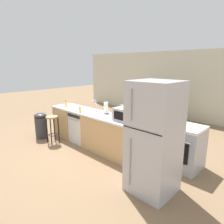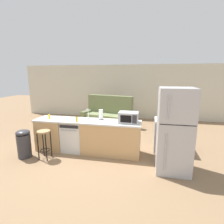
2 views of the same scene
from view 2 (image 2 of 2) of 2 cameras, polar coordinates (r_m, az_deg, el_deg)
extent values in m
plane|color=#896B4C|center=(5.16, -9.52, -12.32)|extent=(24.00, 24.00, 0.00)
cube|color=beige|center=(8.72, 2.13, 6.65)|extent=(10.00, 0.06, 2.60)
cube|color=tan|center=(5.39, -18.94, -6.81)|extent=(0.75, 0.62, 0.86)
cube|color=tan|center=(4.77, -0.31, -8.62)|extent=(1.55, 0.62, 0.86)
cube|color=silver|center=(4.81, -8.21, -2.92)|extent=(2.94, 0.66, 0.04)
cube|color=brown|center=(5.09, -7.92, -12.10)|extent=(2.86, 0.56, 0.08)
cube|color=silver|center=(5.09, -12.33, -7.65)|extent=(0.58, 0.58, 0.84)
cube|color=black|center=(4.73, -13.98, -4.68)|extent=(0.52, 0.01, 0.08)
cylinder|color=#B2B2B7|center=(4.75, -13.99, -5.89)|extent=(0.44, 0.02, 0.02)
cube|color=#A8AAB2|center=(5.22, 17.75, -7.39)|extent=(0.76, 0.64, 0.85)
cube|color=black|center=(4.91, 18.16, -8.17)|extent=(0.53, 0.01, 0.43)
cylinder|color=silver|center=(4.81, 18.36, -5.69)|extent=(0.61, 0.03, 0.03)
cube|color=white|center=(5.10, 18.07, -2.61)|extent=(0.76, 0.64, 0.05)
torus|color=black|center=(4.95, 16.27, -2.69)|extent=(0.16, 0.16, 0.01)
torus|color=black|center=(4.99, 20.19, -2.83)|extent=(0.16, 0.16, 0.01)
torus|color=black|center=(5.20, 16.07, -1.99)|extent=(0.16, 0.16, 0.01)
torus|color=black|center=(5.24, 19.80, -2.13)|extent=(0.16, 0.16, 0.01)
cube|color=#B7B7BC|center=(4.03, 19.73, -5.74)|extent=(0.72, 0.70, 1.86)
cylinder|color=#B2B2B7|center=(3.52, 17.97, 1.51)|extent=(0.02, 0.02, 0.49)
cylinder|color=#B2B2B7|center=(3.79, 17.05, -12.43)|extent=(0.02, 0.02, 0.81)
cube|color=black|center=(3.64, 20.70, -4.06)|extent=(0.68, 0.01, 0.01)
cube|color=#B7B7BC|center=(4.52, 5.40, -1.74)|extent=(0.50, 0.36, 0.28)
cube|color=black|center=(4.34, 4.54, -2.27)|extent=(0.27, 0.01, 0.18)
cube|color=#2D2D33|center=(4.32, 7.37, -2.41)|extent=(0.11, 0.01, 0.21)
cylinder|color=silver|center=(4.93, -7.72, -2.11)|extent=(0.07, 0.07, 0.03)
cylinder|color=silver|center=(4.90, -7.77, -0.47)|extent=(0.02, 0.02, 0.26)
cylinder|color=silver|center=(4.81, -8.09, 0.87)|extent=(0.02, 0.14, 0.02)
cylinder|color=#4C4C51|center=(4.84, -3.63, -2.41)|extent=(0.14, 0.14, 0.01)
cylinder|color=white|center=(4.81, -3.65, -0.78)|extent=(0.11, 0.11, 0.27)
cylinder|color=yellow|center=(4.65, -11.43, -2.41)|extent=(0.06, 0.06, 0.14)
cylinder|color=black|center=(4.63, -11.48, -1.35)|extent=(0.02, 0.02, 0.04)
cylinder|color=yellow|center=(5.19, -19.83, -1.39)|extent=(0.06, 0.06, 0.14)
cylinder|color=black|center=(5.18, -19.90, -0.44)|extent=(0.02, 0.02, 0.04)
sphere|color=black|center=(5.18, 16.17, -1.01)|extent=(0.17, 0.17, 0.17)
sphere|color=black|center=(5.16, 16.23, 0.02)|extent=(0.03, 0.03, 0.03)
cone|color=black|center=(5.18, 17.07, -0.86)|extent=(0.08, 0.04, 0.06)
cylinder|color=tan|center=(4.72, -21.47, -5.96)|extent=(0.32, 0.32, 0.04)
cylinder|color=black|center=(4.82, -23.00, -10.40)|extent=(0.03, 0.03, 0.70)
cylinder|color=black|center=(4.70, -20.71, -10.79)|extent=(0.03, 0.03, 0.70)
cylinder|color=black|center=(4.99, -21.53, -9.52)|extent=(0.03, 0.03, 0.70)
cylinder|color=black|center=(4.87, -19.29, -9.86)|extent=(0.03, 0.03, 0.70)
torus|color=black|center=(4.89, -21.01, -11.55)|extent=(0.25, 0.25, 0.02)
cylinder|color=#333338|center=(5.14, -26.75, -9.84)|extent=(0.34, 0.34, 0.62)
ellipsoid|color=#333338|center=(5.02, -27.14, -6.01)|extent=(0.35, 0.35, 0.14)
cube|color=#667047|center=(7.25, -1.82, -3.20)|extent=(2.15, 1.33, 0.42)
cube|color=#667047|center=(7.44, -0.69, 0.56)|extent=(2.00, 0.69, 1.27)
cube|color=#667047|center=(7.66, -7.84, -1.71)|extent=(0.40, 0.92, 0.62)
cube|color=#667047|center=(6.88, 4.89, -3.22)|extent=(0.40, 0.92, 0.62)
cube|color=#7D8959|center=(7.40, -5.81, -0.79)|extent=(0.69, 0.74, 0.12)
cube|color=#7D8959|center=(7.14, -2.01, -1.20)|extent=(0.69, 0.74, 0.12)
cube|color=#7D8959|center=(6.91, 2.05, -1.64)|extent=(0.69, 0.74, 0.12)
camera|label=1|loc=(2.51, 74.06, 3.12)|focal=32.00mm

